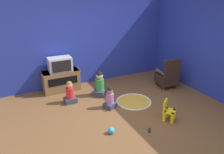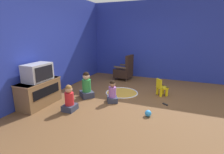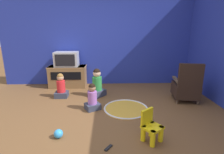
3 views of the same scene
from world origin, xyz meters
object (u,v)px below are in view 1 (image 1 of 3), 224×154
(yellow_kid_chair, at_px, (168,112))
(child_watching_right, at_px, (100,85))
(remote_control, at_px, (149,130))
(television, at_px, (60,64))
(black_armchair, at_px, (168,76))
(toy_ball, at_px, (111,131))
(child_watching_center, at_px, (70,93))
(tv_cabinet, at_px, (61,80))
(child_watching_left, at_px, (110,99))

(yellow_kid_chair, relative_size, child_watching_right, 0.68)
(yellow_kid_chair, height_order, remote_control, yellow_kid_chair)
(yellow_kid_chair, distance_m, remote_control, 0.70)
(television, distance_m, black_armchair, 3.27)
(television, relative_size, child_watching_right, 0.92)
(toy_ball, bearing_deg, child_watching_center, 102.26)
(black_armchair, height_order, child_watching_center, black_armchair)
(tv_cabinet, relative_size, television, 1.63)
(black_armchair, height_order, child_watching_right, black_armchair)
(child_watching_right, height_order, remote_control, child_watching_right)
(television, height_order, yellow_kid_chair, television)
(yellow_kid_chair, height_order, child_watching_right, child_watching_right)
(child_watching_left, bearing_deg, television, 90.08)
(child_watching_left, distance_m, remote_control, 1.36)
(tv_cabinet, distance_m, television, 0.51)
(tv_cabinet, bearing_deg, yellow_kid_chair, -56.12)
(child_watching_center, xyz_separation_m, child_watching_right, (0.89, 0.07, 0.04))
(tv_cabinet, xyz_separation_m, child_watching_center, (0.01, -0.87, -0.06))
(tv_cabinet, distance_m, child_watching_left, 1.80)
(television, xyz_separation_m, child_watching_center, (0.01, -0.84, -0.57))
(remote_control, bearing_deg, yellow_kid_chair, -38.20)
(child_watching_center, bearing_deg, child_watching_left, -41.68)
(television, distance_m, toy_ball, 2.72)
(remote_control, bearing_deg, child_watching_left, 50.22)
(child_watching_left, distance_m, child_watching_center, 1.10)
(child_watching_center, bearing_deg, tv_cabinet, 89.99)
(black_armchair, bearing_deg, remote_control, 50.39)
(tv_cabinet, bearing_deg, black_armchair, -21.77)
(toy_ball, xyz_separation_m, remote_control, (0.78, -0.28, -0.06))
(toy_ball, bearing_deg, tv_cabinet, 98.48)
(child_watching_right, bearing_deg, remote_control, -131.89)
(black_armchair, height_order, remote_control, black_armchair)
(black_armchair, height_order, toy_ball, black_armchair)
(toy_ball, bearing_deg, black_armchair, 28.05)
(child_watching_left, bearing_deg, toy_ball, -142.49)
(yellow_kid_chair, xyz_separation_m, child_watching_center, (-1.81, 1.84, 0.07))
(child_watching_center, relative_size, toy_ball, 4.37)
(child_watching_right, distance_m, toy_ball, 1.89)
(tv_cabinet, relative_size, yellow_kid_chair, 2.22)
(child_watching_left, relative_size, remote_control, 3.91)
(black_armchair, distance_m, child_watching_left, 2.21)
(toy_ball, bearing_deg, yellow_kid_chair, -4.08)
(child_watching_right, bearing_deg, child_watching_left, -143.42)
(child_watching_left, relative_size, child_watching_right, 0.80)
(tv_cabinet, bearing_deg, child_watching_center, -89.30)
(tv_cabinet, height_order, remote_control, tv_cabinet)
(yellow_kid_chair, bearing_deg, child_watching_right, 78.30)
(child_watching_center, distance_m, remote_control, 2.34)
(tv_cabinet, distance_m, child_watching_right, 1.21)
(child_watching_center, distance_m, toy_ball, 1.79)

